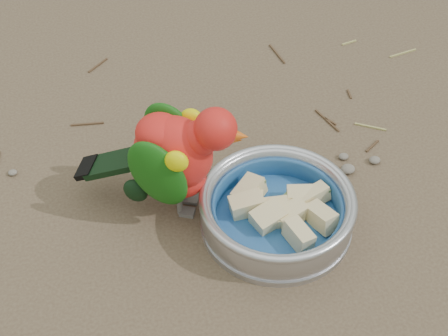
{
  "coord_description": "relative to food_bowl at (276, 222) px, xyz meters",
  "views": [
    {
      "loc": [
        -0.15,
        -0.62,
        0.77
      ],
      "look_at": [
        0.01,
        0.05,
        0.08
      ],
      "focal_mm": 55.0,
      "sensor_mm": 36.0,
      "label": 1
    }
  ],
  "objects": [
    {
      "name": "lory_parrot",
      "position": [
        -0.13,
        0.07,
        0.08
      ],
      "size": [
        0.25,
        0.19,
        0.19
      ],
      "primitive_type": null,
      "rotation": [
        0.0,
        0.0,
        -1.99
      ],
      "color": "red",
      "rests_on": "ground"
    },
    {
      "name": "ground_debris",
      "position": [
        -0.04,
        0.09,
        -0.01
      ],
      "size": [
        0.9,
        0.8,
        0.01
      ],
      "primitive_type": null,
      "color": "tan",
      "rests_on": "ground"
    },
    {
      "name": "ground",
      "position": [
        -0.07,
        0.01,
        -0.01
      ],
      "size": [
        60.0,
        60.0,
        0.0
      ],
      "primitive_type": "plane",
      "color": "brown"
    },
    {
      "name": "fruit_wedges",
      "position": [
        0.0,
        0.0,
        0.02
      ],
      "size": [
        0.13,
        0.13,
        0.03
      ],
      "primitive_type": null,
      "color": "beige",
      "rests_on": "food_bowl"
    },
    {
      "name": "bowl_wall",
      "position": [
        0.0,
        0.0,
        0.03
      ],
      "size": [
        0.22,
        0.22,
        0.04
      ],
      "primitive_type": null,
      "color": "#B2B2BA",
      "rests_on": "food_bowl"
    },
    {
      "name": "food_bowl",
      "position": [
        0.0,
        0.0,
        0.0
      ],
      "size": [
        0.22,
        0.22,
        0.02
      ],
      "primitive_type": "cylinder",
      "color": "#B2B2BA",
      "rests_on": "ground"
    }
  ]
}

